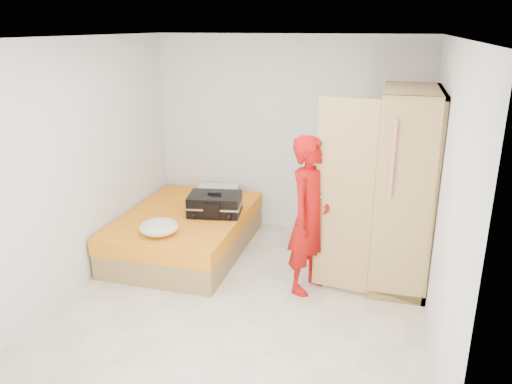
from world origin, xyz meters
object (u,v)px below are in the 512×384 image
(wardrobe, at_px, (399,193))
(suitcase, at_px, (215,204))
(round_cushion, at_px, (159,227))
(bed, at_px, (186,232))
(person, at_px, (310,216))

(wardrobe, height_order, suitcase, wardrobe)
(round_cushion, bearing_deg, bed, 88.39)
(person, height_order, suitcase, person)
(wardrobe, distance_m, round_cushion, 2.63)
(round_cushion, bearing_deg, wardrobe, 14.04)
(wardrobe, bearing_deg, bed, 179.11)
(wardrobe, xyz_separation_m, suitcase, (-2.14, 0.13, -0.38))
(wardrobe, height_order, round_cushion, wardrobe)
(person, bearing_deg, bed, 92.10)
(person, bearing_deg, round_cushion, 114.96)
(wardrobe, distance_m, person, 1.01)
(wardrobe, xyz_separation_m, round_cushion, (-2.52, -0.63, -0.42))
(person, relative_size, round_cushion, 3.88)
(person, bearing_deg, wardrobe, -40.67)
(round_cushion, bearing_deg, person, 4.90)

